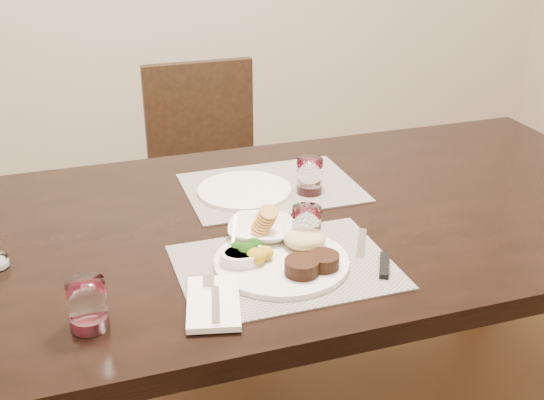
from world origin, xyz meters
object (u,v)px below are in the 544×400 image
object	(u,v)px
chair_far	(208,171)
far_plate	(244,190)
steak_knife	(379,260)
cracker_bowl	(261,230)
wine_glass_near	(307,228)
dinner_plate	(288,258)

from	to	relation	value
chair_far	far_plate	bearing A→B (deg)	-95.60
steak_knife	cracker_bowl	bearing A→B (deg)	166.66
chair_far	wine_glass_near	bearing A→B (deg)	-91.17
cracker_bowl	wine_glass_near	world-z (taller)	wine_glass_near
chair_far	steak_knife	bearing A→B (deg)	-85.33
steak_knife	wine_glass_near	distance (m)	0.18
dinner_plate	far_plate	size ratio (longest dim) A/B	1.17
steak_knife	wine_glass_near	size ratio (longest dim) A/B	2.48
dinner_plate	cracker_bowl	bearing A→B (deg)	98.43
dinner_plate	far_plate	world-z (taller)	dinner_plate
chair_far	cracker_bowl	distance (m)	1.07
chair_far	far_plate	xyz separation A→B (m)	(-0.08, -0.77, 0.26)
chair_far	dinner_plate	size ratio (longest dim) A/B	3.07
chair_far	steak_knife	distance (m)	1.25
chair_far	cracker_bowl	bearing A→B (deg)	-96.20
dinner_plate	far_plate	xyz separation A→B (m)	(0.02, 0.39, -0.01)
cracker_bowl	far_plate	bearing A→B (deg)	82.01
far_plate	steak_knife	bearing A→B (deg)	-68.52
dinner_plate	steak_knife	distance (m)	0.20
chair_far	dinner_plate	bearing A→B (deg)	-94.52
chair_far	dinner_plate	world-z (taller)	chair_far
wine_glass_near	chair_far	bearing A→B (deg)	88.83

